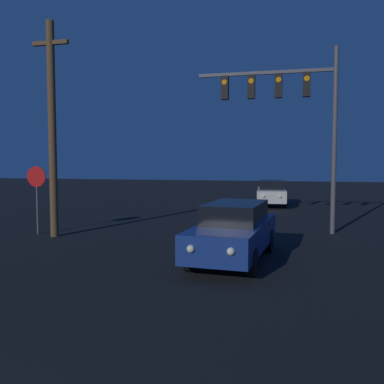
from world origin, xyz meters
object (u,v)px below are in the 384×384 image
object	(u,v)px
car_near	(234,230)
traffic_signal_mast	(291,105)
utility_pole	(52,127)
stop_sign	(37,187)
car_far	(271,192)

from	to	relation	value
car_near	traffic_signal_mast	bearing A→B (deg)	-100.57
car_near	traffic_signal_mast	distance (m)	6.72
utility_pole	stop_sign	bearing A→B (deg)	162.23
car_near	stop_sign	world-z (taller)	stop_sign
car_near	stop_sign	xyz separation A→B (m)	(-7.72, 2.46, 0.96)
car_far	stop_sign	xyz separation A→B (m)	(-7.79, -12.76, 0.96)
car_far	stop_sign	world-z (taller)	stop_sign
car_near	car_far	size ratio (longest dim) A/B	1.00
car_near	utility_pole	bearing A→B (deg)	-13.61
car_far	car_near	bearing A→B (deg)	85.44
car_far	stop_sign	bearing A→B (deg)	54.29
car_near	stop_sign	distance (m)	8.16
traffic_signal_mast	stop_sign	bearing A→B (deg)	-163.01
car_far	stop_sign	size ratio (longest dim) A/B	1.93
utility_pole	traffic_signal_mast	bearing A→B (deg)	20.42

